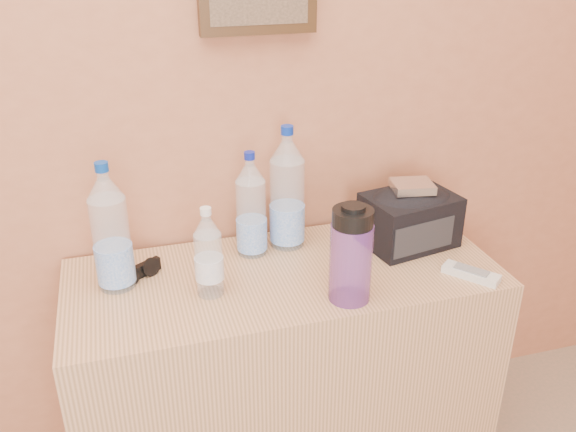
% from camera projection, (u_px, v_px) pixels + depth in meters
% --- Properties ---
extents(dresser, '(1.13, 0.47, 0.70)m').
position_uv_depth(dresser, '(285.00, 378.00, 1.75)').
color(dresser, '#B48E4A').
rests_on(dresser, ground).
extents(pet_large_a, '(0.09, 0.09, 0.33)m').
position_uv_depth(pet_large_a, '(111.00, 234.00, 1.47)').
color(pet_large_a, silver).
rests_on(pet_large_a, dresser).
extents(pet_large_b, '(0.09, 0.09, 0.35)m').
position_uv_depth(pet_large_b, '(287.00, 194.00, 1.67)').
color(pet_large_b, silver).
rests_on(pet_large_b, dresser).
extents(pet_large_c, '(0.08, 0.08, 0.29)m').
position_uv_depth(pet_large_c, '(251.00, 210.00, 1.64)').
color(pet_large_c, white).
rests_on(pet_large_c, dresser).
extents(pet_small, '(0.07, 0.07, 0.23)m').
position_uv_depth(pet_small, '(209.00, 257.00, 1.46)').
color(pet_small, white).
rests_on(pet_small, dresser).
extents(nalgene_bottle, '(0.10, 0.10, 0.25)m').
position_uv_depth(nalgene_bottle, '(351.00, 254.00, 1.43)').
color(nalgene_bottle, '#703895').
rests_on(nalgene_bottle, dresser).
extents(sunglasses, '(0.14, 0.12, 0.03)m').
position_uv_depth(sunglasses, '(138.00, 272.00, 1.56)').
color(sunglasses, black).
rests_on(sunglasses, dresser).
extents(ac_remote, '(0.13, 0.14, 0.02)m').
position_uv_depth(ac_remote, '(471.00, 274.00, 1.57)').
color(ac_remote, silver).
rests_on(ac_remote, dresser).
extents(toiletry_bag, '(0.27, 0.22, 0.17)m').
position_uv_depth(toiletry_bag, '(410.00, 217.00, 1.71)').
color(toiletry_bag, black).
rests_on(toiletry_bag, dresser).
extents(foil_packet, '(0.12, 0.11, 0.02)m').
position_uv_depth(foil_packet, '(412.00, 186.00, 1.66)').
color(foil_packet, silver).
rests_on(foil_packet, toiletry_bag).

